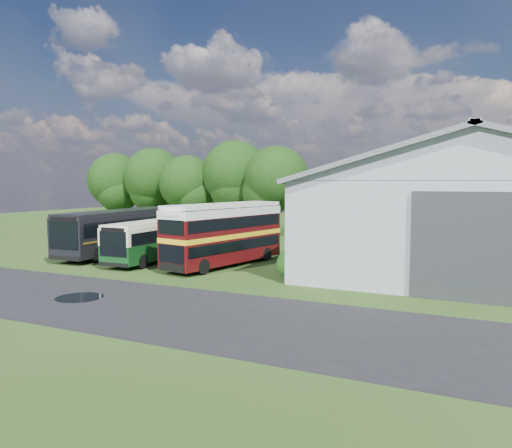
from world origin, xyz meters
The scene contains 15 objects.
ground centered at (0.00, 0.00, 0.00)m, with size 120.00×120.00×0.00m, color #1E3812.
asphalt_road centered at (3.00, -3.00, 0.00)m, with size 60.00×8.00×0.02m, color black.
puddle centered at (-1.50, -3.00, 0.00)m, with size 2.20×2.20×0.01m, color black.
storage_shed centered at (15.00, 15.98, 4.17)m, with size 18.80×24.80×8.15m.
tree_far_left centered at (-23.00, 24.00, 5.56)m, with size 6.12×6.12×8.64m.
tree_left_a centered at (-18.00, 24.50, 5.87)m, with size 6.46×6.46×9.12m.
tree_left_b centered at (-13.00, 23.50, 5.25)m, with size 5.78×5.78×8.16m.
tree_mid centered at (-8.00, 24.80, 6.18)m, with size 6.80×6.80×9.60m.
tree_right_a centered at (-3.00, 23.80, 5.69)m, with size 6.26×6.26×8.83m.
shrub_front centered at (5.60, 6.00, 0.00)m, with size 1.70×1.70×1.70m, color #194714.
shrub_mid centered at (5.60, 8.00, 0.00)m, with size 1.60×1.60×1.60m, color #194714.
shrub_back centered at (5.60, 10.00, 0.00)m, with size 1.80×1.80×1.80m, color #194714.
bus_green_single centered at (-4.96, 8.08, 1.48)m, with size 2.60×10.13×2.78m.
bus_maroon_double centered at (0.20, 7.84, 2.01)m, with size 4.17×9.67×4.03m.
bus_dark_single centered at (-9.41, 9.22, 1.76)m, with size 3.35×12.08×3.30m.
Camera 1 is at (15.92, -20.12, 5.45)m, focal length 35.00 mm.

